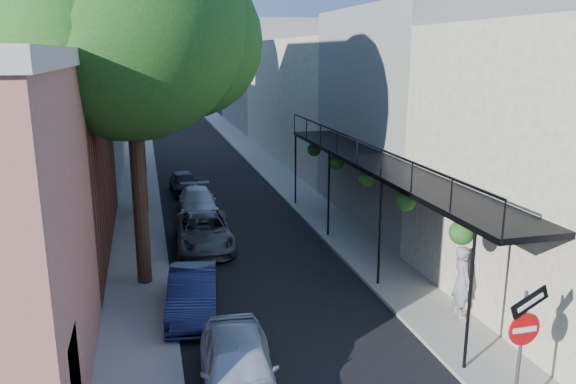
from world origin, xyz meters
TOP-DOWN VIEW (x-y plane):
  - road_surface at (0.00, 30.00)m, footprint 6.00×64.00m
  - sidewalk_left at (-4.00, 30.00)m, footprint 2.00×64.00m
  - sidewalk_right at (4.00, 30.00)m, footprint 2.00×64.00m
  - buildings_left at (-9.30, 28.76)m, footprint 10.10×59.10m
  - buildings_right at (8.99, 29.49)m, footprint 9.80×55.00m
  - sign_post at (3.16, 0.97)m, footprint 0.89×0.17m
  - oak_near at (-3.37, 10.26)m, footprint 7.48×6.80m
  - oak_mid at (-3.42, 18.23)m, footprint 6.60×6.00m
  - oak_far at (-3.35, 27.27)m, footprint 7.70×7.00m
  - parked_car_a at (-1.89, 3.37)m, footprint 1.90×4.11m
  - parked_car_b at (-2.49, 7.55)m, footprint 1.77×3.90m
  - parked_car_c at (-1.59, 13.06)m, footprint 2.19×4.54m
  - parked_car_d at (-1.40, 17.59)m, footprint 1.71×4.01m
  - parked_car_e at (-1.70, 21.79)m, footprint 1.62×3.39m
  - pedestrian at (4.60, 5.39)m, footprint 0.56×0.79m

SIDE VIEW (x-z plane):
  - road_surface at x=0.00m, z-range 0.00..0.01m
  - sidewalk_left at x=-4.00m, z-range 0.00..0.12m
  - sidewalk_right at x=4.00m, z-range 0.00..0.12m
  - parked_car_e at x=-1.70m, z-range 0.00..1.12m
  - parked_car_d at x=-1.40m, z-range 0.00..1.15m
  - parked_car_b at x=-2.49m, z-range 0.00..1.24m
  - parked_car_c at x=-1.59m, z-range 0.00..1.25m
  - parked_car_a at x=-1.89m, z-range 0.00..1.36m
  - pedestrian at x=4.60m, z-range 0.12..2.14m
  - sign_post at x=3.16m, z-range 0.54..3.53m
  - buildings_right at x=8.99m, z-range -0.58..9.42m
  - buildings_left at x=-9.30m, z-range -1.06..10.94m
  - oak_mid at x=-3.42m, z-range 1.96..12.16m
  - oak_near at x=-3.37m, z-range 2.17..13.59m
  - oak_far at x=-3.35m, z-range 2.31..14.21m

